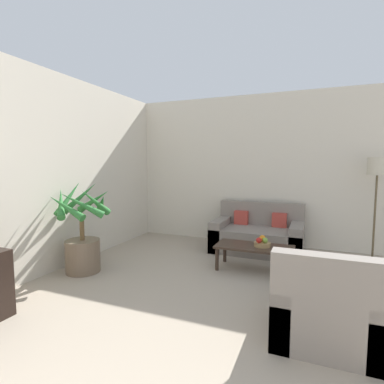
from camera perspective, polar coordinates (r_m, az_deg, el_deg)
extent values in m
cube|color=beige|center=(5.51, 21.94, 3.82)|extent=(8.05, 0.06, 2.70)
cylinder|color=brown|center=(4.41, -20.06, -11.35)|extent=(0.45, 0.45, 0.44)
cylinder|color=brown|center=(4.31, -20.23, -6.25)|extent=(0.06, 0.06, 0.36)
cone|color=#2D7533|center=(4.10, -17.92, -1.82)|extent=(0.10, 0.54, 0.42)
cone|color=#2D7533|center=(4.28, -16.83, -2.06)|extent=(0.47, 0.47, 0.34)
cone|color=#2D7533|center=(4.45, -18.18, -1.56)|extent=(0.56, 0.10, 0.38)
cone|color=#2D7533|center=(4.47, -20.53, -0.96)|extent=(0.43, 0.43, 0.47)
cone|color=#2D7533|center=(4.40, -22.43, -1.04)|extent=(0.10, 0.49, 0.48)
cone|color=#2D7533|center=(4.26, -23.69, -1.89)|extent=(0.46, 0.46, 0.40)
cone|color=#2D7533|center=(4.07, -22.89, -2.66)|extent=(0.57, 0.10, 0.34)
cone|color=#2D7533|center=(4.01, -20.22, -2.25)|extent=(0.46, 0.46, 0.39)
cube|color=gray|center=(5.18, 12.31, -8.89)|extent=(1.45, 0.88, 0.39)
cube|color=gray|center=(5.45, 13.04, -3.94)|extent=(1.45, 0.16, 0.40)
cube|color=gray|center=(5.30, 5.58, -7.79)|extent=(0.20, 0.88, 0.51)
cube|color=gray|center=(5.10, 19.34, -8.61)|extent=(0.20, 0.88, 0.51)
cube|color=#B23D33|center=(5.40, 9.38, -4.81)|extent=(0.24, 0.12, 0.24)
cube|color=#B23D33|center=(5.30, 16.31, -5.16)|extent=(0.24, 0.12, 0.24)
cylinder|color=brown|center=(5.42, 31.09, -10.93)|extent=(0.24, 0.24, 0.03)
cylinder|color=brown|center=(5.28, 31.44, -4.14)|extent=(0.03, 0.03, 1.27)
cylinder|color=beige|center=(5.22, 31.86, 4.20)|extent=(0.27, 0.27, 0.26)
cylinder|color=#38281E|center=(4.24, 4.78, -12.62)|extent=(0.05, 0.05, 0.31)
cylinder|color=#38281E|center=(4.08, 18.03, -13.63)|extent=(0.05, 0.05, 0.31)
cylinder|color=#38281E|center=(4.60, 6.27, -11.17)|extent=(0.05, 0.05, 0.31)
cylinder|color=#38281E|center=(4.45, 18.40, -12.01)|extent=(0.05, 0.05, 0.31)
cube|color=#38281E|center=(4.27, 11.81, -10.20)|extent=(1.04, 0.48, 0.03)
cylinder|color=#997A4C|center=(4.25, 13.23, -9.68)|extent=(0.22, 0.22, 0.06)
sphere|color=red|center=(4.20, 12.61, -8.95)|extent=(0.07, 0.07, 0.07)
sphere|color=olive|center=(4.22, 13.76, -8.93)|extent=(0.07, 0.07, 0.07)
sphere|color=orange|center=(4.29, 13.26, -8.57)|extent=(0.09, 0.09, 0.09)
cube|color=gray|center=(2.94, 24.03, -20.81)|extent=(0.82, 0.78, 0.38)
cube|color=gray|center=(2.50, 24.63, -15.59)|extent=(0.82, 0.16, 0.43)
cube|color=gray|center=(2.93, 17.15, -19.65)|extent=(0.16, 0.78, 0.48)
cube|color=gray|center=(2.96, 30.93, -19.94)|extent=(0.16, 0.78, 0.48)
cube|color=gray|center=(3.63, 23.93, -15.37)|extent=(0.58, 0.49, 0.42)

